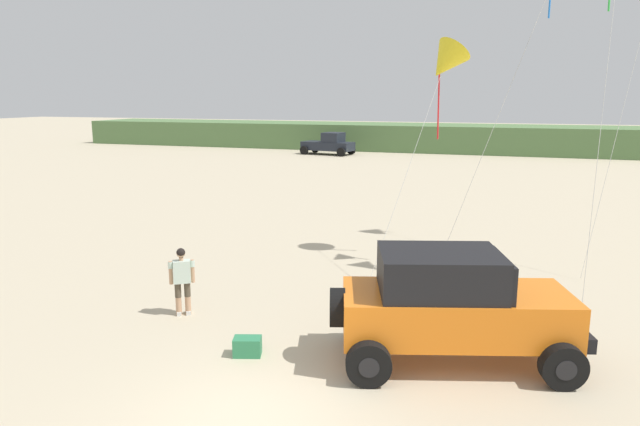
# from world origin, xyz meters

# --- Properties ---
(ground_plane) EXTENTS (220.00, 220.00, 0.00)m
(ground_plane) POSITION_xyz_m (0.00, 0.00, 0.00)
(ground_plane) COLOR #C1B293
(dune_ridge) EXTENTS (90.00, 7.39, 2.47)m
(dune_ridge) POSITION_xyz_m (4.36, 48.99, 1.23)
(dune_ridge) COLOR #567A47
(dune_ridge) RESTS_ON ground_plane
(jeep) EXTENTS (5.02, 3.52, 2.26)m
(jeep) POSITION_xyz_m (2.88, 3.19, 1.20)
(jeep) COLOR orange
(jeep) RESTS_ON ground_plane
(person_watching) EXTENTS (0.54, 0.45, 1.67)m
(person_watching) POSITION_xyz_m (-3.51, 3.69, 0.94)
(person_watching) COLOR tan
(person_watching) RESTS_ON ground_plane
(cooler_box) EXTENTS (0.64, 0.51, 0.38)m
(cooler_box) POSITION_xyz_m (-1.07, 2.15, 0.19)
(cooler_box) COLOR #2D7F51
(cooler_box) RESTS_ON ground_plane
(distant_pickup) EXTENTS (4.85, 3.05, 1.98)m
(distant_pickup) POSITION_xyz_m (-12.00, 41.84, 0.94)
(distant_pickup) COLOR #1E232D
(distant_pickup) RESTS_ON ground_plane
(kite_pink_ribbon) EXTENTS (2.35, 4.68, 6.90)m
(kite_pink_ribbon) POSITION_xyz_m (1.65, 10.69, 6.19)
(kite_pink_ribbon) COLOR yellow
(kite_pink_ribbon) RESTS_ON ground_plane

